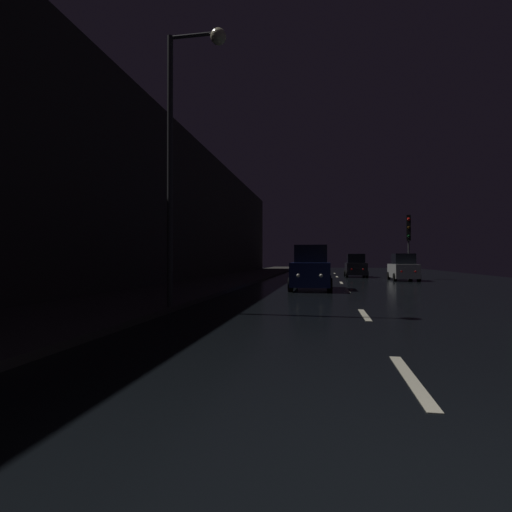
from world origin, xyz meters
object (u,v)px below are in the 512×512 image
(car_approaching_headlights, at_px, (311,269))
(car_parked_right_far, at_px, (403,268))
(traffic_light_far_right, at_px, (409,233))
(car_distant_taillights, at_px, (356,266))
(streetlamp_overhead, at_px, (185,128))

(car_approaching_headlights, distance_m, car_parked_right_far, 10.96)
(traffic_light_far_right, distance_m, car_approaching_headlights, 13.40)
(car_parked_right_far, bearing_deg, car_distant_taillights, 30.46)
(traffic_light_far_right, relative_size, car_parked_right_far, 1.29)
(car_approaching_headlights, distance_m, car_distant_taillights, 14.33)
(streetlamp_overhead, relative_size, car_approaching_headlights, 1.84)
(streetlamp_overhead, height_order, car_parked_right_far, streetlamp_overhead)
(car_parked_right_far, bearing_deg, car_approaching_headlights, 146.85)
(car_approaching_headlights, xyz_separation_m, car_parked_right_far, (5.99, 9.18, -0.14))
(car_approaching_headlights, bearing_deg, traffic_light_far_right, 148.98)
(streetlamp_overhead, xyz_separation_m, car_distant_taillights, (6.38, 22.82, -4.26))
(traffic_light_far_right, height_order, car_approaching_headlights, traffic_light_far_right)
(streetlamp_overhead, bearing_deg, car_distant_taillights, 74.37)
(streetlamp_overhead, distance_m, car_approaching_headlights, 10.28)
(traffic_light_far_right, distance_m, car_parked_right_far, 3.43)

